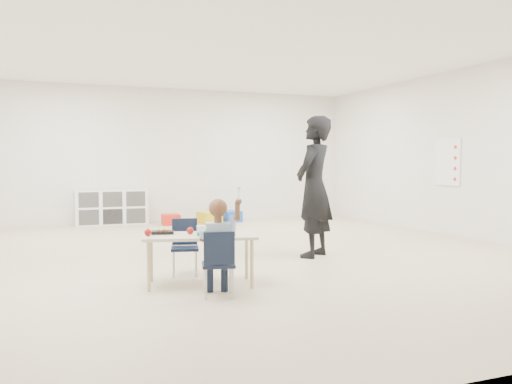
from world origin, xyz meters
name	(u,v)px	position (x,y,z in m)	size (l,w,h in m)	color
room	(241,150)	(0.00, 0.00, 1.40)	(9.00, 9.02, 2.80)	beige
table	(200,259)	(-1.03, -1.58, 0.26)	(1.22, 0.81, 0.51)	beige
chair_near	(218,263)	(-1.00, -2.10, 0.31)	(0.30, 0.28, 0.61)	black
chair_far	(185,247)	(-1.05, -1.06, 0.31)	(0.30, 0.28, 0.61)	black
child	(218,244)	(-1.00, -2.10, 0.48)	(0.41, 0.41, 0.97)	#ABCAE8
lunch_tray_near	(213,232)	(-0.88, -1.56, 0.53)	(0.22, 0.16, 0.03)	black
lunch_tray_far	(163,232)	(-1.36, -1.40, 0.53)	(0.22, 0.16, 0.03)	black
milk_carton	(200,231)	(-1.06, -1.72, 0.56)	(0.07, 0.07, 0.10)	white
bread_roll	(230,232)	(-0.76, -1.73, 0.54)	(0.09, 0.09, 0.07)	tan
apple_near	(190,231)	(-1.11, -1.52, 0.55)	(0.07, 0.07, 0.07)	maroon
apple_far	(148,232)	(-1.53, -1.51, 0.55)	(0.07, 0.07, 0.07)	maroon
cubby_shelf	(111,207)	(-1.20, 4.28, 0.35)	(1.40, 0.40, 0.70)	white
rules_poster	(447,162)	(3.98, 0.60, 1.25)	(0.02, 0.60, 0.80)	white
adult	(314,187)	(0.82, -0.53, 0.92)	(0.67, 0.44, 1.84)	black
bin_red	(171,219)	(-0.10, 3.84, 0.11)	(0.34, 0.43, 0.21)	red
bin_yellow	(209,218)	(0.69, 3.79, 0.12)	(0.37, 0.48, 0.23)	gold
bin_blue	(230,216)	(1.20, 3.98, 0.11)	(0.36, 0.46, 0.22)	blue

